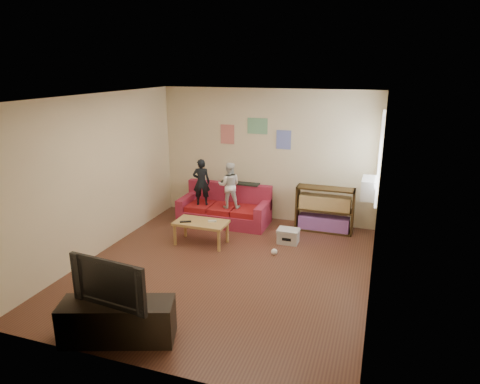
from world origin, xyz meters
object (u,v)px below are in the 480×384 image
(child_a, at_px, (201,182))
(bookshelf, at_px, (324,212))
(television, at_px, (114,280))
(sofa, at_px, (225,210))
(child_b, at_px, (229,185))
(file_box, at_px, (288,236))
(coffee_table, at_px, (201,225))
(tv_stand, at_px, (118,321))

(child_a, bearing_deg, bookshelf, 169.39)
(bookshelf, distance_m, television, 4.67)
(sofa, height_order, child_b, child_b)
(child_a, relative_size, file_box, 2.48)
(sofa, bearing_deg, coffee_table, -90.86)
(sofa, relative_size, television, 1.78)
(bookshelf, xyz_separation_m, file_box, (-0.53, -0.81, -0.26))
(coffee_table, bearing_deg, child_b, 80.87)
(bookshelf, xyz_separation_m, television, (-1.80, -4.29, 0.39))
(file_box, bearing_deg, tv_stand, -110.11)
(child_b, xyz_separation_m, tv_stand, (0.06, -3.97, -0.60))
(sofa, distance_m, bookshelf, 2.02)
(bookshelf, height_order, file_box, bookshelf)
(child_b, bearing_deg, tv_stand, 75.87)
(coffee_table, relative_size, file_box, 2.45)
(television, bearing_deg, sofa, 98.93)
(child_b, bearing_deg, file_box, 144.58)
(child_b, xyz_separation_m, file_box, (1.33, -0.50, -0.71))
(bookshelf, height_order, tv_stand, bookshelf)
(child_b, height_order, television, child_b)
(sofa, relative_size, child_b, 1.96)
(child_a, bearing_deg, child_b, 162.05)
(child_b, bearing_deg, child_a, -14.93)
(coffee_table, height_order, file_box, coffee_table)
(file_box, bearing_deg, child_b, 159.51)
(coffee_table, relative_size, television, 0.93)
(coffee_table, bearing_deg, file_box, 19.80)
(child_a, xyz_separation_m, tv_stand, (0.66, -3.97, -0.61))
(file_box, bearing_deg, child_a, 165.57)
(child_a, height_order, bookshelf, child_a)
(coffee_table, xyz_separation_m, television, (0.22, -2.94, 0.42))
(coffee_table, xyz_separation_m, file_box, (1.49, 0.54, -0.23))
(coffee_table, bearing_deg, sofa, 89.14)
(file_box, bearing_deg, television, -110.11)
(child_a, height_order, file_box, child_a)
(child_a, height_order, television, child_a)
(child_a, distance_m, bookshelf, 2.52)
(child_a, bearing_deg, tv_stand, 81.43)
(coffee_table, bearing_deg, television, -85.68)
(file_box, height_order, television, television)
(sofa, distance_m, file_box, 1.62)
(bookshelf, distance_m, tv_stand, 4.65)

